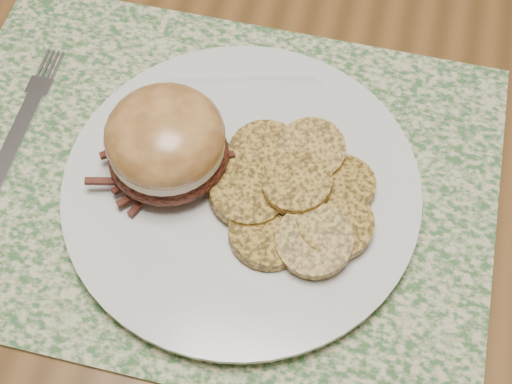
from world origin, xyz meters
TOP-DOWN VIEW (x-y plane):
  - ground at (0.00, 0.00)m, footprint 3.50×3.50m
  - dining_table at (0.00, 0.00)m, footprint 1.50×0.90m
  - placemat at (-0.15, -0.21)m, footprint 0.45×0.33m
  - dinner_plate at (-0.12, -0.22)m, footprint 0.26×0.26m
  - pork_sandwich at (-0.18, -0.22)m, footprint 0.12×0.12m
  - roasted_potatoes at (-0.08, -0.23)m, footprint 0.14×0.15m
  - fork at (-0.31, -0.20)m, footprint 0.02×0.17m

SIDE VIEW (x-z plane):
  - ground at x=0.00m, z-range 0.00..0.00m
  - dining_table at x=0.00m, z-range 0.30..1.05m
  - placemat at x=-0.15m, z-range 0.75..0.75m
  - fork at x=-0.31m, z-range 0.75..0.76m
  - dinner_plate at x=-0.12m, z-range 0.75..0.77m
  - roasted_potatoes at x=-0.08m, z-range 0.76..0.79m
  - pork_sandwich at x=-0.18m, z-range 0.77..0.84m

